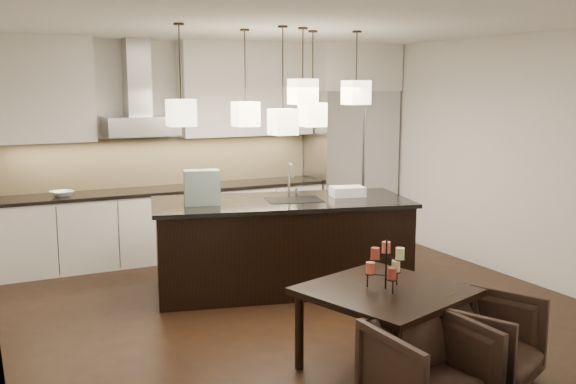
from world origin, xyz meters
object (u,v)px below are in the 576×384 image
refrigerator (350,165)px  dining_table (384,329)px  armchair_right (485,341)px  island_body (281,246)px  armchair_left (429,370)px

refrigerator → dining_table: refrigerator is taller
refrigerator → armchair_right: (-1.63, -4.52, -0.74)m
island_body → armchair_left: bearing=-82.6°
armchair_left → armchair_right: size_ratio=0.99×
island_body → armchair_right: (0.34, -2.77, -0.14)m
refrigerator → dining_table: bearing=-118.4°
island_body → armchair_right: size_ratio=3.67×
armchair_left → refrigerator: bearing=61.3°
armchair_right → refrigerator: bearing=45.6°
island_body → armchair_right: island_body is taller
refrigerator → armchair_right: refrigerator is taller
refrigerator → dining_table: size_ratio=1.95×
island_body → dining_table: size_ratio=2.44×
armchair_right → armchair_left: bearing=172.4°
refrigerator → armchair_right: size_ratio=2.93×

